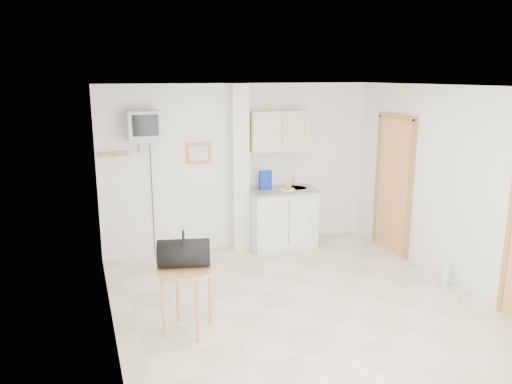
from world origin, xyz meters
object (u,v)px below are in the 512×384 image
object	(u,v)px
crt_television	(144,127)
water_bottle	(446,274)
round_table	(186,277)
duffel_bag	(184,253)

from	to	relation	value
crt_television	water_bottle	distance (m)	4.41
round_table	duffel_bag	distance (m)	0.25
duffel_bag	water_bottle	distance (m)	3.44
crt_television	round_table	distance (m)	2.55
crt_television	water_bottle	xyz separation A→B (m)	(3.43, -2.12, -1.79)
round_table	duffel_bag	xyz separation A→B (m)	(-0.01, 0.04, 0.25)
round_table	water_bottle	size ratio (longest dim) A/B	2.24
round_table	water_bottle	distance (m)	3.39
crt_television	duffel_bag	bearing A→B (deg)	-88.22
round_table	water_bottle	xyz separation A→B (m)	(3.35, 0.05, -0.46)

